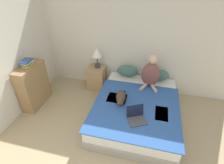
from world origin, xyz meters
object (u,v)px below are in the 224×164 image
pillow_near (127,71)px  person_sitting (151,73)px  table_lamp (97,54)px  bed (136,109)px  bookshelf (34,86)px  nightstand (97,78)px  laptop_open (136,117)px  cat_tabby (121,97)px  book_stack_top (27,63)px  pillow_far (158,75)px

pillow_near → person_sitting: 0.65m
pillow_near → table_lamp: table_lamp is taller
bed → bookshelf: bearing=-177.7°
nightstand → table_lamp: bearing=52.8°
person_sitting → laptop_open: bearing=-97.4°
pillow_near → cat_tabby: pillow_near is taller
cat_tabby → table_lamp: (-0.80, 0.97, 0.42)m
cat_tabby → bed: bearing=95.1°
person_sitting → nightstand: 1.44m
bed → bookshelf: (-2.31, -0.09, 0.28)m
bookshelf → pillow_near: bearing=27.3°
book_stack_top → nightstand: bearing=39.4°
bookshelf → person_sitting: bearing=16.1°
pillow_far → bookshelf: size_ratio=0.53×
person_sitting → book_stack_top: (-2.50, -0.72, 0.31)m
book_stack_top → person_sitting: bearing=16.2°
bed → pillow_near: (-0.36, 0.91, 0.36)m
bed → laptop_open: size_ratio=5.16×
bed → pillow_far: pillow_far is taller
pillow_near → table_lamp: bearing=-178.4°
book_stack_top → pillow_far: bearing=20.7°
pillow_far → pillow_near: bearing=180.0°
cat_tabby → table_lamp: size_ratio=1.18×
pillow_far → laptop_open: (-0.32, -1.42, -0.09)m
bed → bookshelf: bookshelf is taller
pillow_near → person_sitting: (0.56, -0.28, 0.18)m
bed → pillow_near: 1.05m
bed → table_lamp: 1.61m
bed → book_stack_top: book_stack_top is taller
person_sitting → laptop_open: person_sitting is taller
laptop_open → nightstand: (-1.20, 1.36, -0.20)m
person_sitting → book_stack_top: bearing=-163.8°
pillow_far → laptop_open: pillow_far is taller
bed → table_lamp: bearing=141.6°
pillow_near → laptop_open: pillow_near is taller
person_sitting → bookshelf: size_ratio=0.77×
cat_tabby → book_stack_top: 2.05m
pillow_near → cat_tabby: bearing=-87.8°
table_lamp → laptop_open: bearing=-50.2°
pillow_far → nightstand: 1.54m
pillow_far → bookshelf: bearing=-159.4°
bed → pillow_far: bearing=68.2°
pillow_near → bed: bearing=-68.2°
pillow_far → person_sitting: (-0.17, -0.28, 0.18)m
pillow_near → laptop_open: (0.41, -1.42, -0.09)m
pillow_near → nightstand: size_ratio=0.88×
bed → pillow_near: bearing=111.8°
nightstand → table_lamp: size_ratio=1.17×
person_sitting → nightstand: size_ratio=1.27×
person_sitting → bookshelf: person_sitting is taller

